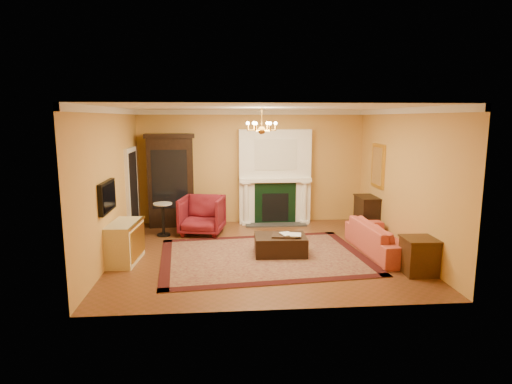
{
  "coord_description": "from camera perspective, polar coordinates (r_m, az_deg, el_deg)",
  "views": [
    {
      "loc": [
        -0.83,
        -8.63,
        2.8
      ],
      "look_at": [
        -0.09,
        0.3,
        1.24
      ],
      "focal_mm": 30.0,
      "sensor_mm": 36.0,
      "label": 1
    }
  ],
  "objects": [
    {
      "name": "pedestal_table",
      "position": [
        10.46,
        -12.28,
        -3.25
      ],
      "size": [
        0.45,
        0.45,
        0.8
      ],
      "color": "black",
      "rests_on": "floor"
    },
    {
      "name": "topiary_right",
      "position": [
        11.41,
        5.45,
        3.21
      ],
      "size": [
        0.17,
        0.17,
        0.46
      ],
      "color": "gray",
      "rests_on": "fireplace"
    },
    {
      "name": "topiary_left",
      "position": [
        11.27,
        -0.19,
        3.13
      ],
      "size": [
        0.17,
        0.17,
        0.45
      ],
      "color": "gray",
      "rests_on": "fireplace"
    },
    {
      "name": "gilt_mirror",
      "position": [
        10.78,
        15.94,
        3.37
      ],
      "size": [
        0.06,
        0.76,
        1.05
      ],
      "color": "gold",
      "rests_on": "wall_right"
    },
    {
      "name": "coral_sofa",
      "position": [
        9.32,
        16.54,
        -5.29
      ],
      "size": [
        0.76,
        2.22,
        0.85
      ],
      "primitive_type": "imported",
      "rotation": [
        0.0,
        0.0,
        1.63
      ],
      "color": "#C0593C",
      "rests_on": "floor"
    },
    {
      "name": "doorway",
      "position": [
        10.69,
        -16.14,
        0.03
      ],
      "size": [
        0.08,
        1.05,
        2.1
      ],
      "color": "silver",
      "rests_on": "wall_left"
    },
    {
      "name": "china_cabinet",
      "position": [
        11.31,
        -11.28,
        1.28
      ],
      "size": [
        1.19,
        0.63,
        2.29
      ],
      "primitive_type": "cube",
      "rotation": [
        0.0,
        0.0,
        0.1
      ],
      "color": "black",
      "rests_on": "floor"
    },
    {
      "name": "floor",
      "position": [
        9.11,
        0.73,
        -8.09
      ],
      "size": [
        6.0,
        5.5,
        0.02
      ],
      "primitive_type": "cube",
      "color": "brown",
      "rests_on": "ground"
    },
    {
      "name": "tv_panel",
      "position": [
        8.42,
        -19.21,
        -0.59
      ],
      "size": [
        0.09,
        0.95,
        0.58
      ],
      "color": "black",
      "rests_on": "wall_left"
    },
    {
      "name": "ottoman_tray",
      "position": [
        8.8,
        3.77,
        -5.82
      ],
      "size": [
        0.55,
        0.46,
        0.03
      ],
      "primitive_type": "cube",
      "rotation": [
        0.0,
        0.0,
        -0.21
      ],
      "color": "black",
      "rests_on": "leather_ottoman"
    },
    {
      "name": "leather_ottoman",
      "position": [
        8.91,
        3.27,
        -7.03
      ],
      "size": [
        1.08,
        0.8,
        0.39
      ],
      "primitive_type": "cube",
      "rotation": [
        0.0,
        0.0,
        -0.04
      ],
      "color": "black",
      "rests_on": "oriental_rug"
    },
    {
      "name": "oriental_rug",
      "position": [
        8.82,
        0.98,
        -8.57
      ],
      "size": [
        4.37,
        3.45,
        0.02
      ],
      "primitive_type": "cube",
      "rotation": [
        0.0,
        0.0,
        0.09
      ],
      "color": "#440E1B",
      "rests_on": "floor"
    },
    {
      "name": "book_b",
      "position": [
        8.73,
        4.59,
        -4.82
      ],
      "size": [
        0.22,
        0.07,
        0.3
      ],
      "primitive_type": "imported",
      "rotation": [
        0.0,
        0.0,
        -0.2
      ],
      "color": "gray",
      "rests_on": "ottoman_tray"
    },
    {
      "name": "wall_front",
      "position": [
        6.06,
        3.25,
        -2.5
      ],
      "size": [
        6.0,
        0.02,
        3.0
      ],
      "primitive_type": "cube",
      "color": "gold",
      "rests_on": "floor"
    },
    {
      "name": "commode",
      "position": [
        8.8,
        -17.13,
        -6.42
      ],
      "size": [
        0.59,
        1.1,
        0.79
      ],
      "primitive_type": "cube",
      "rotation": [
        0.0,
        0.0,
        -0.08
      ],
      "color": "beige",
      "rests_on": "floor"
    },
    {
      "name": "crown_molding",
      "position": [
        9.62,
        0.21,
        10.71
      ],
      "size": [
        6.0,
        5.5,
        0.12
      ],
      "color": "white",
      "rests_on": "ceiling"
    },
    {
      "name": "ceiling",
      "position": [
        8.67,
        0.77,
        11.27
      ],
      "size": [
        6.0,
        5.5,
        0.02
      ],
      "primitive_type": "cube",
      "color": "white",
      "rests_on": "wall_back"
    },
    {
      "name": "end_table",
      "position": [
        8.34,
        20.91,
        -8.08
      ],
      "size": [
        0.56,
        0.56,
        0.64
      ],
      "primitive_type": "cube",
      "rotation": [
        0.0,
        0.0,
        -0.03
      ],
      "color": "#3C1F10",
      "rests_on": "floor"
    },
    {
      "name": "wall_left",
      "position": [
        8.99,
        -18.72,
        1.04
      ],
      "size": [
        0.02,
        5.5,
        3.0
      ],
      "primitive_type": "cube",
      "color": "gold",
      "rests_on": "floor"
    },
    {
      "name": "chandelier",
      "position": [
        8.67,
        0.76,
        8.61
      ],
      "size": [
        0.63,
        0.55,
        0.53
      ],
      "color": "#BB8433",
      "rests_on": "ceiling"
    },
    {
      "name": "wingback_armchair",
      "position": [
        10.47,
        -7.2,
        -2.83
      ],
      "size": [
        1.16,
        1.11,
        1.02
      ],
      "primitive_type": "imported",
      "rotation": [
        0.0,
        0.0,
        -0.21
      ],
      "color": "maroon",
      "rests_on": "floor"
    },
    {
      "name": "console_table",
      "position": [
        11.01,
        14.54,
        -2.91
      ],
      "size": [
        0.44,
        0.76,
        0.85
      ],
      "primitive_type": "cube",
      "rotation": [
        0.0,
        0.0,
        -0.0
      ],
      "color": "black",
      "rests_on": "floor"
    },
    {
      "name": "wall_right",
      "position": [
        9.53,
        19.08,
        1.49
      ],
      "size": [
        0.02,
        5.5,
        3.0
      ],
      "primitive_type": "cube",
      "color": "gold",
      "rests_on": "floor"
    },
    {
      "name": "fireplace",
      "position": [
        11.4,
        2.51,
        1.77
      ],
      "size": [
        1.9,
        0.7,
        2.5
      ],
      "color": "white",
      "rests_on": "wall_back"
    },
    {
      "name": "wall_back",
      "position": [
        11.49,
        -0.57,
        3.37
      ],
      "size": [
        6.0,
        0.02,
        3.0
      ],
      "primitive_type": "cube",
      "color": "gold",
      "rests_on": "floor"
    },
    {
      "name": "book_a",
      "position": [
        8.73,
        3.48,
        -4.86
      ],
      "size": [
        0.21,
        0.09,
        0.29
      ],
      "primitive_type": "imported",
      "rotation": [
        0.0,
        0.0,
        0.29
      ],
      "color": "gray",
      "rests_on": "ottoman_tray"
    }
  ]
}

